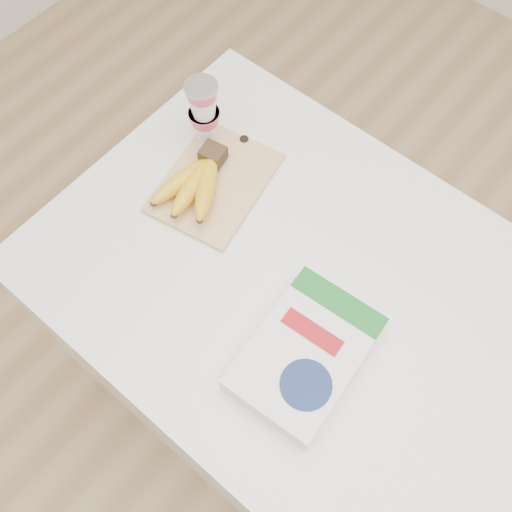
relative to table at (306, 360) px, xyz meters
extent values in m
plane|color=tan|center=(0.00, 0.00, -0.42)|extent=(4.00, 4.00, 0.00)
cube|color=white|center=(0.00, 0.00, 0.00)|extent=(1.13, 0.75, 0.84)
cube|color=#E9B880|center=(-0.33, 0.06, 0.43)|extent=(0.24, 0.30, 0.01)
cube|color=#382816|center=(-0.36, 0.09, 0.46)|extent=(0.06, 0.05, 0.03)
ellipsoid|color=gold|center=(-0.37, 0.01, 0.45)|extent=(0.05, 0.17, 0.05)
sphere|color=#382816|center=(-0.38, -0.07, 0.45)|extent=(0.01, 0.01, 0.01)
ellipsoid|color=gold|center=(-0.34, 0.01, 0.46)|extent=(0.08, 0.18, 0.05)
sphere|color=#382816|center=(-0.32, -0.07, 0.46)|extent=(0.01, 0.01, 0.01)
ellipsoid|color=gold|center=(-0.32, 0.02, 0.47)|extent=(0.12, 0.16, 0.05)
sphere|color=#382816|center=(-0.27, -0.04, 0.47)|extent=(0.01, 0.01, 0.01)
cylinder|color=silver|center=(-0.41, 0.13, 0.59)|extent=(0.07, 0.07, 0.00)
cube|color=white|center=(0.05, -0.12, 0.45)|extent=(0.20, 0.28, 0.06)
cube|color=#166622|center=(0.04, -0.01, 0.48)|extent=(0.18, 0.06, 0.00)
cylinder|color=#152350|center=(0.08, -0.17, 0.48)|extent=(0.10, 0.10, 0.00)
cube|color=maroon|center=(0.03, -0.09, 0.48)|extent=(0.11, 0.04, 0.00)
camera|label=1|loc=(0.17, -0.40, 1.43)|focal=40.00mm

